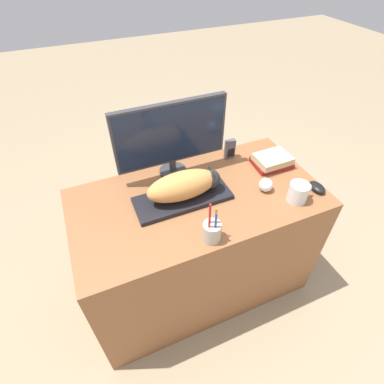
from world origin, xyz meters
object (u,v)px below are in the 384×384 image
Objects in this scene: cat at (186,185)px; monitor at (171,136)px; baseball at (266,185)px; computer_mouse at (317,187)px; pen_cup at (212,231)px; book_stack at (272,161)px; coffee_mug at (299,192)px; phone at (230,149)px; keyboard at (183,198)px.

monitor is at bearing 86.27° from cat.
monitor reaches higher than baseball.
pen_cup reaches higher than computer_mouse.
monitor is 8.26× the size of baseball.
cat is 0.68m from computer_mouse.
book_stack is (-0.10, 0.27, 0.02)m from computer_mouse.
baseball is at bearing 157.31° from computer_mouse.
cat is 5.27× the size of baseball.
coffee_mug is 0.29m from book_stack.
computer_mouse is (0.65, -0.20, -0.08)m from cat.
phone reaches higher than book_stack.
baseball is (-0.25, 0.10, 0.02)m from computer_mouse.
computer_mouse is 0.78× the size of coffee_mug.
phone is (0.37, 0.23, -0.04)m from cat.
monitor reaches higher than pen_cup.
book_stack is (0.15, 0.16, -0.00)m from baseball.
cat is at bearing 162.69° from computer_mouse.
pen_cup reaches higher than coffee_mug.
book_stack is (0.18, -0.16, -0.03)m from phone.
baseball is at bearing 24.37° from pen_cup.
monitor is (0.03, 0.23, 0.22)m from keyboard.
keyboard is 0.45m from phone.
monitor is 0.59m from book_stack.
baseball is at bearing -13.23° from keyboard.
monitor is 5.04× the size of phone.
coffee_mug reaches higher than computer_mouse.
pen_cup is 0.64m from book_stack.
phone is (-0.03, 0.33, 0.02)m from baseball.
keyboard is at bearing 157.08° from coffee_mug.
cat is at bearing 91.30° from pen_cup.
cat is 0.64× the size of monitor.
coffee_mug is 0.16m from baseball.
keyboard is 0.69m from computer_mouse.
baseball is (-0.11, 0.12, -0.01)m from coffee_mug.
phone is 0.54× the size of book_stack.
keyboard is 0.57m from coffee_mug.
monitor is at bearing 163.38° from book_stack.
monitor is (0.01, 0.23, 0.14)m from cat.
cat is 0.44m from phone.
computer_mouse is 0.87× the size of phone.
pen_cup is 0.43m from baseball.
monitor is 0.79m from computer_mouse.
cat is 0.27m from monitor.
pen_cup is at bearing -88.70° from cat.
coffee_mug is at bearing -99.04° from book_stack.
keyboard is at bearing 95.09° from pen_cup.
monitor is at bearing 137.61° from coffee_mug.
coffee_mug is 1.83× the size of baseball.
book_stack is at bearing -41.90° from phone.
keyboard is 2.13× the size of pen_cup.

